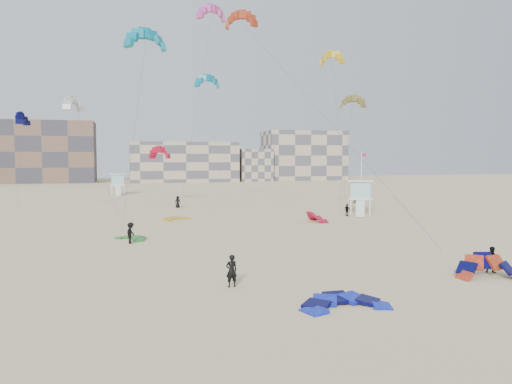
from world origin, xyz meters
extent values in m
plane|color=beige|center=(0.00, 0.00, 0.00)|extent=(320.00, 320.00, 0.00)
imported|color=black|center=(-1.28, 3.52, 0.95)|extent=(0.76, 0.56, 1.90)
imported|color=black|center=(15.85, 2.66, 0.86)|extent=(1.05, 1.00, 1.72)
imported|color=black|center=(-6.80, 19.98, 0.93)|extent=(1.11, 1.38, 1.86)
imported|color=black|center=(20.06, 33.76, 0.79)|extent=(0.74, 1.00, 1.57)
imported|color=black|center=(0.23, 49.74, 0.88)|extent=(0.86, 0.56, 1.76)
imported|color=black|center=(29.01, 50.07, 0.83)|extent=(0.94, 1.62, 1.66)
cylinder|color=#3F3F3F|center=(-6.30, 22.37, 9.72)|extent=(2.47, 4.33, 17.45)
cylinder|color=#3F3F3F|center=(9.77, 17.81, 11.70)|extent=(8.90, 24.30, 21.42)
cylinder|color=#3F3F3F|center=(-10.34, 34.29, 7.18)|extent=(4.88, 3.42, 12.38)
cylinder|color=#3F3F3F|center=(2.39, 45.24, 13.45)|extent=(3.13, 9.47, 24.91)
cylinder|color=#3F3F3F|center=(19.92, 33.97, 7.81)|extent=(3.87, 4.77, 13.63)
cylinder|color=#3F3F3F|center=(26.28, 50.62, 12.17)|extent=(1.71, 2.60, 22.35)
cylinder|color=#3F3F3F|center=(-20.15, 44.71, 6.59)|extent=(1.21, 1.60, 11.19)
cylinder|color=#3F3F3F|center=(7.34, 58.00, 10.52)|extent=(1.88, 3.56, 19.04)
cylinder|color=#3F3F3F|center=(-2.62, 56.90, 4.52)|extent=(1.65, 1.05, 7.06)
cube|color=white|center=(22.85, 35.65, 2.05)|extent=(4.12, 4.12, 0.15)
cube|color=#9DCED6|center=(22.85, 35.65, 3.22)|extent=(3.38, 3.38, 2.19)
cube|color=white|center=(22.85, 35.65, 4.40)|extent=(4.26, 4.26, 0.18)
cube|color=white|center=(22.85, 32.70, 0.99)|extent=(2.38, 3.27, 1.81)
cube|color=white|center=(-8.77, 78.67, 1.93)|extent=(3.00, 3.00, 0.14)
cube|color=#9DCED6|center=(-8.77, 78.67, 3.04)|extent=(2.46, 2.46, 2.07)
cube|color=white|center=(-8.77, 78.67, 4.15)|extent=(3.11, 3.11, 0.17)
cube|color=white|center=(-8.77, 75.89, 0.93)|extent=(1.14, 2.97, 1.71)
cylinder|color=white|center=(23.48, 36.78, 4.17)|extent=(0.10, 0.10, 8.33)
cube|color=#CB1B4A|center=(23.79, 36.78, 7.81)|extent=(0.62, 0.02, 0.42)
cube|color=brown|center=(-30.00, 134.00, 9.00)|extent=(28.00, 14.00, 18.00)
cube|color=tan|center=(10.00, 130.00, 6.00)|extent=(32.00, 16.00, 12.00)
cube|color=tan|center=(50.00, 132.00, 8.00)|extent=(26.00, 14.00, 16.00)
cube|color=tan|center=(32.00, 128.00, 5.00)|extent=(10.00, 10.00, 10.00)
camera|label=1|loc=(-7.09, -24.37, 7.53)|focal=35.00mm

